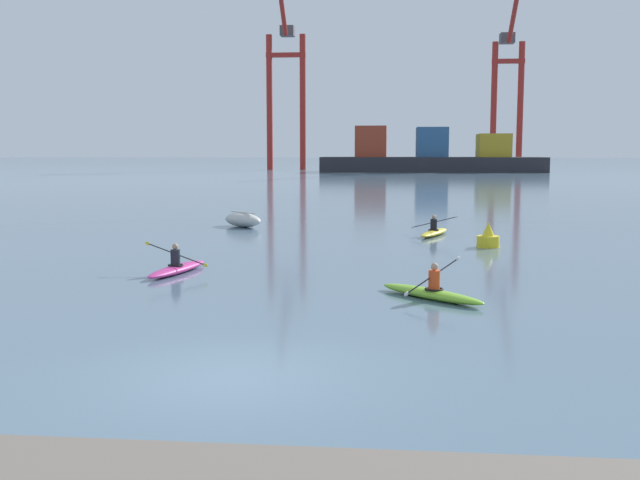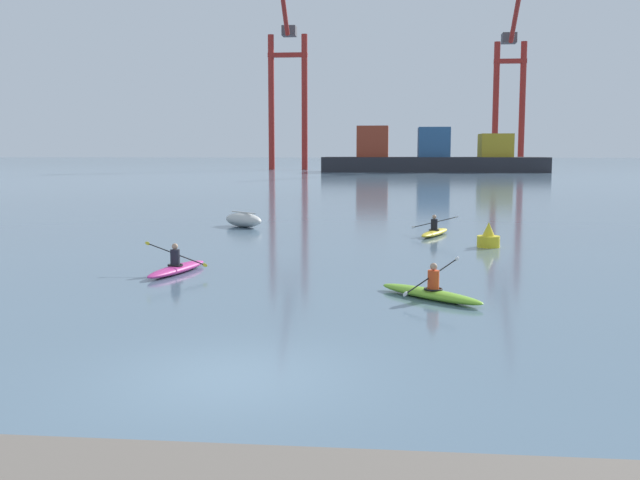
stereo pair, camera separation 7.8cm
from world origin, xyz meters
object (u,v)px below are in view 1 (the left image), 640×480
Objects in this scene: gantry_crane_west at (286,78)px; gantry_crane_west_mid at (508,81)px; container_barge at (430,157)px; kayak_magenta at (177,268)px; kayak_lime at (431,292)px; capsized_dinghy at (243,220)px; kayak_yellow at (434,232)px; channel_buoy at (488,238)px.

gantry_crane_west_mid is at bearing 3.12° from gantry_crane_west.
container_barge is at bearing -24.72° from gantry_crane_west.
kayak_lime is at bearing -23.07° from kayak_magenta.
kayak_magenta is (-7.75, 3.30, 0.00)m from kayak_lime.
kayak_yellow reaches higher than capsized_dinghy.
kayak_magenta is at bearing -144.89° from channel_buoy.
container_barge is at bearing 81.93° from capsized_dinghy.
capsized_dinghy is at bearing -82.89° from gantry_crane_west.
kayak_yellow is at bearing 52.63° from kayak_magenta.
kayak_magenta is at bearing -127.37° from kayak_yellow.
gantry_crane_west_mid is at bearing 44.08° from container_barge.
kayak_lime is (-2.78, -10.71, -0.19)m from channel_buoy.
kayak_magenta reaches higher than capsized_dinghy.
gantry_crane_west reaches higher than container_barge.
container_barge is at bearing -135.92° from gantry_crane_west_mid.
channel_buoy is at bearing -30.99° from capsized_dinghy.
kayak_lime is at bearing -80.14° from gantry_crane_west.
kayak_lime reaches higher than kayak_magenta.
gantry_crane_west_mid reaches higher than kayak_lime.
container_barge is 11.57× the size of kayak_magenta.
gantry_crane_west_mid reaches higher than kayak_yellow.
kayak_lime reaches higher than capsized_dinghy.
container_barge is 14.96× the size of capsized_dinghy.
channel_buoy is (-2.77, -106.24, -2.35)m from container_barge.
kayak_lime is at bearing -63.98° from capsized_dinghy.
container_barge reaches higher than kayak_lime.
gantry_crane_west_mid reaches higher than capsized_dinghy.
kayak_yellow is at bearing -78.51° from gantry_crane_west.
kayak_yellow is (-1.92, 3.87, -0.19)m from channel_buoy.
gantry_crane_west is 11.15× the size of kayak_magenta.
capsized_dinghy is at bearing 149.01° from channel_buoy.
gantry_crane_west_mid is 124.17m from channel_buoy.
kayak_lime is at bearing -99.18° from gantry_crane_west_mid.
gantry_crane_west is 123.15m from channel_buoy.
gantry_crane_west_mid is at bearing 77.27° from kayak_magenta.
container_barge is 39.91× the size of channel_buoy.
capsized_dinghy is at bearing 162.68° from kayak_yellow.
container_barge is at bearing 88.51° from channel_buoy.
kayak_yellow is at bearing 116.38° from channel_buoy.
gantry_crane_west reaches higher than gantry_crane_west_mid.
gantry_crane_west is 11.31× the size of kayak_yellow.
container_barge is 34.61m from gantry_crane_west.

